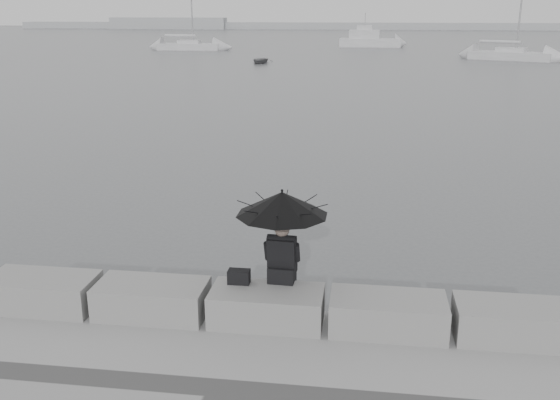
# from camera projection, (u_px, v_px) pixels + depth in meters

# --- Properties ---
(ground) EXTENTS (360.00, 360.00, 0.00)m
(ground) POSITION_uv_depth(u_px,v_px,m) (272.00, 338.00, 9.52)
(ground) COLOR #4F5154
(ground) RESTS_ON ground
(stone_block_far_left) EXTENTS (1.60, 0.80, 0.50)m
(stone_block_far_left) POSITION_uv_depth(u_px,v_px,m) (43.00, 292.00, 9.32)
(stone_block_far_left) COLOR gray
(stone_block_far_left) RESTS_ON promenade
(stone_block_left) EXTENTS (1.60, 0.80, 0.50)m
(stone_block_left) POSITION_uv_depth(u_px,v_px,m) (152.00, 299.00, 9.10)
(stone_block_left) COLOR gray
(stone_block_left) RESTS_ON promenade
(stone_block_centre) EXTENTS (1.60, 0.80, 0.50)m
(stone_block_centre) POSITION_uv_depth(u_px,v_px,m) (267.00, 307.00, 8.87)
(stone_block_centre) COLOR gray
(stone_block_centre) RESTS_ON promenade
(stone_block_right) EXTENTS (1.60, 0.80, 0.50)m
(stone_block_right) POSITION_uv_depth(u_px,v_px,m) (388.00, 314.00, 8.65)
(stone_block_right) COLOR gray
(stone_block_right) RESTS_ON promenade
(stone_block_far_right) EXTENTS (1.60, 0.80, 0.50)m
(stone_block_far_right) POSITION_uv_depth(u_px,v_px,m) (515.00, 322.00, 8.42)
(stone_block_far_right) COLOR gray
(stone_block_far_right) RESTS_ON promenade
(seated_person) EXTENTS (1.33, 1.33, 1.39)m
(seated_person) POSITION_uv_depth(u_px,v_px,m) (282.00, 213.00, 8.83)
(seated_person) COLOR black
(seated_person) RESTS_ON stone_block_centre
(bag) EXTENTS (0.32, 0.18, 0.20)m
(bag) POSITION_uv_depth(u_px,v_px,m) (239.00, 277.00, 9.01)
(bag) COLOR black
(bag) RESTS_ON stone_block_centre
(distant_landmass) EXTENTS (180.00, 8.00, 2.80)m
(distant_landmass) POSITION_uv_depth(u_px,v_px,m) (332.00, 26.00, 156.65)
(distant_landmass) COLOR #A2A4A7
(distant_landmass) RESTS_ON ground
(sailboat_left) EXTENTS (7.65, 2.60, 12.90)m
(sailboat_left) POSITION_uv_depth(u_px,v_px,m) (189.00, 46.00, 76.66)
(sailboat_left) COLOR silver
(sailboat_left) RESTS_ON ground
(sailboat_right) EXTENTS (8.13, 5.56, 12.90)m
(sailboat_right) POSITION_uv_depth(u_px,v_px,m) (511.00, 55.00, 61.49)
(sailboat_right) COLOR silver
(sailboat_right) RESTS_ON ground
(motor_cruiser) EXTENTS (8.13, 3.23, 4.50)m
(motor_cruiser) POSITION_uv_depth(u_px,v_px,m) (370.00, 40.00, 82.91)
(motor_cruiser) COLOR silver
(motor_cruiser) RESTS_ON ground
(dinghy) EXTENTS (3.04, 1.60, 0.49)m
(dinghy) POSITION_uv_depth(u_px,v_px,m) (260.00, 60.00, 58.02)
(dinghy) COLOR slate
(dinghy) RESTS_ON ground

